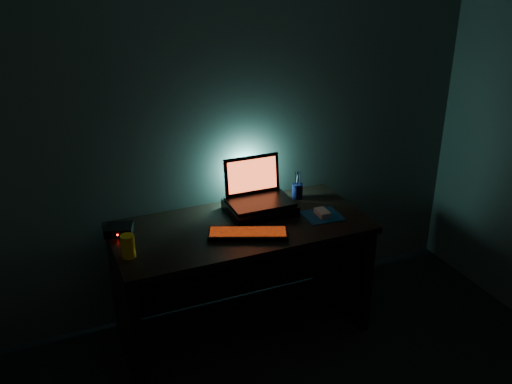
% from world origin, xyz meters
% --- Properties ---
extents(room, '(3.50, 4.00, 2.50)m').
position_xyz_m(room, '(0.00, 0.00, 1.25)').
color(room, black).
rests_on(room, ground).
extents(desk, '(1.50, 0.70, 0.75)m').
position_xyz_m(desk, '(0.00, 1.67, 0.49)').
color(desk, black).
rests_on(desk, ground).
extents(riser, '(0.40, 0.30, 0.06)m').
position_xyz_m(riser, '(0.17, 1.74, 0.78)').
color(riser, black).
rests_on(riser, desk).
extents(laptop, '(0.38, 0.29, 0.26)m').
position_xyz_m(laptop, '(0.17, 1.79, 0.87)').
color(laptop, black).
rests_on(laptop, riser).
extents(keyboard, '(0.47, 0.30, 0.03)m').
position_xyz_m(keyboard, '(-0.01, 1.48, 0.76)').
color(keyboard, black).
rests_on(keyboard, desk).
extents(mousepad, '(0.23, 0.21, 0.00)m').
position_xyz_m(mousepad, '(0.50, 1.54, 0.75)').
color(mousepad, navy).
rests_on(mousepad, desk).
extents(mouse, '(0.07, 0.11, 0.03)m').
position_xyz_m(mouse, '(0.50, 1.54, 0.77)').
color(mouse, '#989A9E').
rests_on(mouse, mousepad).
extents(pen_cup, '(0.08, 0.08, 0.10)m').
position_xyz_m(pen_cup, '(0.48, 1.83, 0.80)').
color(pen_cup, black).
rests_on(pen_cup, desk).
extents(juice_glass, '(0.09, 0.09, 0.13)m').
position_xyz_m(juice_glass, '(-0.68, 1.51, 0.81)').
color(juice_glass, '#FFB00D').
rests_on(juice_glass, desk).
extents(router, '(0.18, 0.16, 0.05)m').
position_xyz_m(router, '(-0.68, 1.79, 0.78)').
color(router, black).
rests_on(router, desk).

